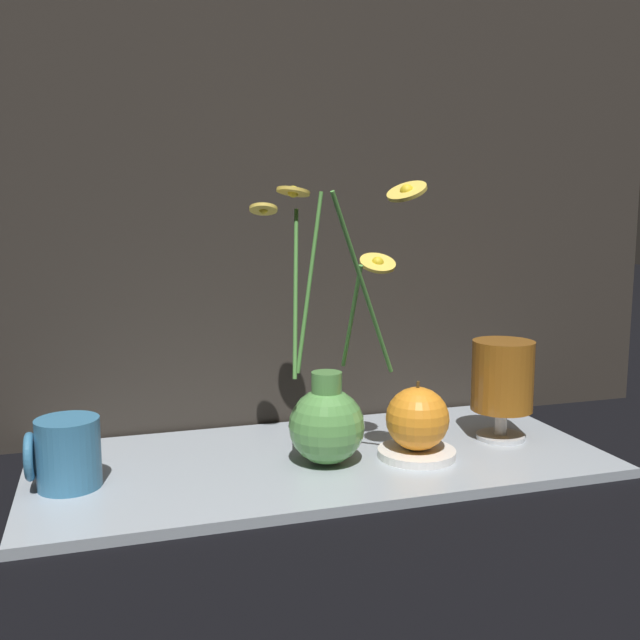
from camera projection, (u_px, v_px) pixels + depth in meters
ground_plane at (320, 465)px, 0.90m from camera, size 6.00×6.00×0.00m
shelf at (320, 460)px, 0.90m from camera, size 0.71×0.31×0.01m
backdrop_wall at (283, 43)px, 0.98m from camera, size 1.21×0.02×1.10m
vase_with_flowers at (327, 413)px, 0.87m from camera, size 0.18×0.19×0.34m
yellow_mug at (66, 453)px, 0.79m from camera, size 0.08×0.07×0.08m
tea_glass at (502, 378)px, 0.96m from camera, size 0.08×0.08×0.14m
saucer_plate at (417, 453)px, 0.90m from camera, size 0.10×0.10×0.01m
orange_fruit at (417, 419)px, 0.89m from camera, size 0.08×0.08×0.09m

